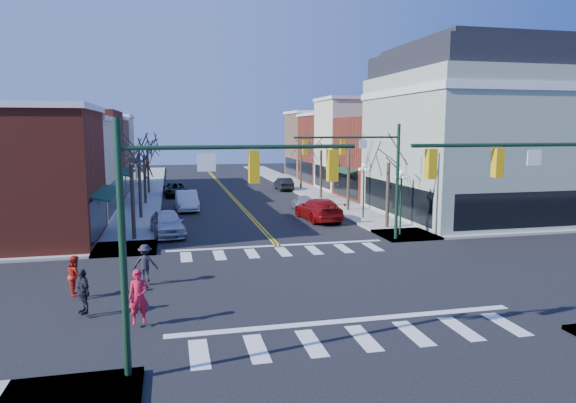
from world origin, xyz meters
TOP-DOWN VIEW (x-y plane):
  - ground at (0.00, 0.00)m, footprint 160.00×160.00m
  - sidewalk_left at (-8.75, 20.00)m, footprint 3.50×70.00m
  - sidewalk_right at (8.75, 20.00)m, footprint 3.50×70.00m
  - bldg_left_brick_a at (-15.50, 11.75)m, footprint 10.00×8.50m
  - bldg_left_stucco_a at (-15.50, 19.50)m, footprint 10.00×7.00m
  - bldg_left_brick_b at (-15.50, 27.50)m, footprint 10.00×9.00m
  - bldg_left_tan at (-15.50, 35.75)m, footprint 10.00×7.50m
  - bldg_left_stucco_b at (-15.50, 43.50)m, footprint 10.00×8.00m
  - bldg_right_brick_a at (15.50, 25.75)m, footprint 10.00×8.50m
  - bldg_right_stucco at (15.50, 33.50)m, footprint 10.00×7.00m
  - bldg_right_brick_b at (15.50, 41.00)m, footprint 10.00×8.00m
  - bldg_right_tan at (15.50, 49.00)m, footprint 10.00×8.00m
  - victorian_corner at (16.50, 14.50)m, footprint 12.25×14.25m
  - traffic_mast_near_left at (-5.55, -7.40)m, footprint 6.60×0.28m
  - traffic_mast_near_right at (5.55, -7.40)m, footprint 6.60×0.28m
  - traffic_mast_far_right at (5.55, 7.40)m, footprint 6.60×0.28m
  - lamppost_corner at (8.20, 8.50)m, footprint 0.36×0.36m
  - lamppost_midblock at (8.20, 15.00)m, footprint 0.36×0.36m
  - tree_left_a at (-8.40, 11.00)m, footprint 0.24×0.24m
  - tree_left_b at (-8.40, 19.00)m, footprint 0.24×0.24m
  - tree_left_c at (-8.40, 27.00)m, footprint 0.24×0.24m
  - tree_left_d at (-8.40, 35.00)m, footprint 0.24×0.24m
  - tree_right_a at (8.40, 11.00)m, footprint 0.24×0.24m
  - tree_right_b at (8.40, 19.00)m, footprint 0.24×0.24m
  - tree_right_c at (8.40, 27.00)m, footprint 0.24×0.24m
  - tree_right_d at (8.40, 35.00)m, footprint 0.24×0.24m
  - car_left_near at (-6.40, 12.22)m, footprint 2.51×5.09m
  - car_left_mid at (-4.80, 22.62)m, footprint 1.94×5.09m
  - car_left_far at (-5.61, 32.32)m, footprint 2.64×5.13m
  - car_right_near at (4.80, 15.50)m, footprint 2.79×5.96m
  - car_right_mid at (4.80, 20.25)m, footprint 2.06×4.19m
  - car_right_far at (6.40, 34.98)m, footprint 1.50×4.29m
  - pedestrian_red_a at (-7.30, -3.53)m, footprint 0.74×0.53m
  - pedestrian_red_b at (-10.00, 0.24)m, footprint 0.80×0.93m
  - pedestrian_dark_a at (-9.35, -2.06)m, footprint 0.83×1.06m
  - pedestrian_dark_b at (-7.30, 1.52)m, footprint 1.19×0.82m

SIDE VIEW (x-z plane):
  - ground at x=0.00m, z-range 0.00..0.00m
  - sidewalk_left at x=-8.75m, z-range 0.00..0.15m
  - sidewalk_right at x=8.75m, z-range 0.00..0.15m
  - car_right_mid at x=4.80m, z-range 0.00..1.38m
  - car_left_far at x=-5.61m, z-range 0.00..1.38m
  - car_right_far at x=6.40m, z-range 0.00..1.41m
  - car_left_mid at x=-4.80m, z-range 0.00..1.66m
  - car_left_near at x=-6.40m, z-range 0.00..1.67m
  - car_right_near at x=4.80m, z-range 0.00..1.68m
  - pedestrian_red_b at x=-10.00m, z-range 0.15..1.80m
  - pedestrian_dark_a at x=-9.35m, z-range 0.15..1.83m
  - pedestrian_dark_b at x=-7.30m, z-range 0.15..1.84m
  - pedestrian_red_a at x=-7.30m, z-range 0.15..2.07m
  - tree_left_c at x=-8.40m, z-range 0.00..4.55m
  - tree_right_a at x=8.40m, z-range 0.00..4.62m
  - tree_left_a at x=-8.40m, z-range 0.00..4.76m
  - tree_right_c at x=8.40m, z-range 0.00..4.83m
  - tree_left_d at x=-8.40m, z-range 0.00..4.90m
  - tree_right_d at x=8.40m, z-range 0.00..4.97m
  - tree_left_b at x=-8.40m, z-range 0.00..5.04m
  - tree_right_b at x=8.40m, z-range 0.00..5.18m
  - lamppost_corner at x=8.20m, z-range 0.80..5.13m
  - lamppost_midblock at x=8.20m, z-range 0.80..5.13m
  - bldg_left_stucco_a at x=-15.50m, z-range 0.00..7.50m
  - bldg_left_tan at x=-15.50m, z-range 0.00..7.80m
  - bldg_left_brick_a at x=-15.50m, z-range 0.00..8.00m
  - bldg_right_brick_a at x=15.50m, z-range 0.00..8.00m
  - bldg_left_stucco_b at x=-15.50m, z-range 0.00..8.20m
  - bldg_left_brick_b at x=-15.50m, z-range 0.00..8.50m
  - bldg_right_brick_b at x=15.50m, z-range 0.00..8.50m
  - bldg_right_tan at x=15.50m, z-range 0.00..9.00m
  - traffic_mast_near_left at x=-5.55m, z-range 1.11..8.31m
  - traffic_mast_near_right at x=5.55m, z-range 1.11..8.31m
  - traffic_mast_far_right at x=5.55m, z-range 1.11..8.31m
  - bldg_right_stucco at x=15.50m, z-range 0.00..10.00m
  - victorian_corner at x=16.50m, z-range 0.01..13.31m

